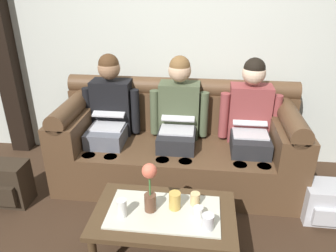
% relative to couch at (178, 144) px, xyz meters
% --- Properties ---
extents(back_wall_patterned, '(6.00, 0.12, 2.90)m').
position_rel_couch_xyz_m(back_wall_patterned, '(0.00, 0.53, 1.08)').
color(back_wall_patterned, silver).
rests_on(back_wall_patterned, ground_plane).
extents(couch, '(2.26, 0.88, 0.96)m').
position_rel_couch_xyz_m(couch, '(0.00, 0.00, 0.00)').
color(couch, '#513823').
rests_on(couch, ground_plane).
extents(person_left, '(0.56, 0.67, 1.22)m').
position_rel_couch_xyz_m(person_left, '(-0.66, -0.00, 0.29)').
color(person_left, '#595B66').
rests_on(person_left, ground_plane).
extents(person_middle, '(0.56, 0.67, 1.22)m').
position_rel_couch_xyz_m(person_middle, '(0.00, -0.00, 0.29)').
color(person_middle, '#232326').
rests_on(person_middle, ground_plane).
extents(person_right, '(0.56, 0.67, 1.22)m').
position_rel_couch_xyz_m(person_right, '(0.66, -0.00, 0.29)').
color(person_right, '#232326').
rests_on(person_right, ground_plane).
extents(coffee_table, '(0.97, 0.59, 0.41)m').
position_rel_couch_xyz_m(coffee_table, '(0.00, -1.05, -0.02)').
color(coffee_table, '#47331E').
rests_on(coffee_table, ground_plane).
extents(flower_vase, '(0.10, 0.10, 0.37)m').
position_rel_couch_xyz_m(flower_vase, '(-0.09, -1.04, 0.24)').
color(flower_vase, brown).
rests_on(flower_vase, coffee_table).
extents(cup_near_left, '(0.07, 0.07, 0.09)m').
position_rel_couch_xyz_m(cup_near_left, '(0.21, -0.95, 0.09)').
color(cup_near_left, '#DBB77A').
rests_on(cup_near_left, coffee_table).
extents(cup_near_right, '(0.08, 0.08, 0.10)m').
position_rel_couch_xyz_m(cup_near_right, '(0.30, -1.18, 0.09)').
color(cup_near_right, silver).
rests_on(cup_near_right, coffee_table).
extents(cup_far_center, '(0.06, 0.06, 0.13)m').
position_rel_couch_xyz_m(cup_far_center, '(-0.27, -1.13, 0.11)').
color(cup_far_center, white).
rests_on(cup_far_center, coffee_table).
extents(cup_far_left, '(0.08, 0.08, 0.13)m').
position_rel_couch_xyz_m(cup_far_left, '(0.07, -1.01, 0.10)').
color(cup_far_left, gold).
rests_on(cup_far_left, coffee_table).
extents(cup_far_right, '(0.06, 0.06, 0.08)m').
position_rel_couch_xyz_m(cup_far_right, '(0.23, -1.07, 0.08)').
color(cup_far_right, white).
rests_on(cup_far_right, coffee_table).
extents(backpack_right, '(0.32, 0.32, 0.32)m').
position_rel_couch_xyz_m(backpack_right, '(1.26, -0.48, -0.21)').
color(backpack_right, '#B7B7BC').
rests_on(backpack_right, ground_plane).
extents(backpack_left, '(0.31, 0.27, 0.40)m').
position_rel_couch_xyz_m(backpack_left, '(-1.43, -0.60, -0.17)').
color(backpack_left, '#2D2319').
rests_on(backpack_left, ground_plane).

